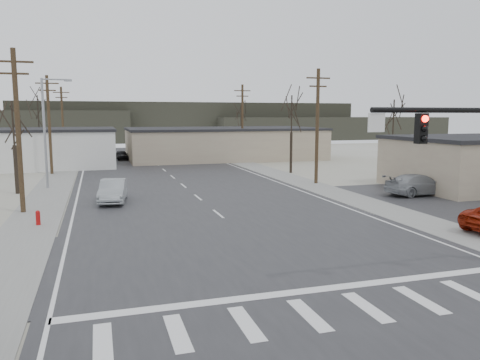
# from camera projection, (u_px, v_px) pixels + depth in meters

# --- Properties ---
(ground) EXTENTS (140.00, 140.00, 0.00)m
(ground) POSITION_uv_depth(u_px,v_px,m) (262.00, 250.00, 21.06)
(ground) COLOR beige
(ground) RESTS_ON ground
(main_road) EXTENTS (18.00, 110.00, 0.05)m
(main_road) POSITION_uv_depth(u_px,v_px,m) (195.00, 195.00, 35.27)
(main_road) COLOR #29292C
(main_road) RESTS_ON ground
(cross_road) EXTENTS (90.00, 10.00, 0.04)m
(cross_road) POSITION_uv_depth(u_px,v_px,m) (262.00, 250.00, 21.06)
(cross_road) COLOR #29292C
(cross_road) RESTS_ON ground
(sidewalk_left) EXTENTS (3.00, 90.00, 0.06)m
(sidewalk_left) POSITION_uv_depth(u_px,v_px,m) (51.00, 192.00, 36.94)
(sidewalk_left) COLOR gray
(sidewalk_left) RESTS_ON ground
(sidewalk_right) EXTENTS (3.00, 90.00, 0.06)m
(sidewalk_right) POSITION_uv_depth(u_px,v_px,m) (297.00, 181.00, 43.07)
(sidewalk_right) COLOR gray
(sidewalk_right) RESTS_ON ground
(fire_hydrant) EXTENTS (0.24, 0.24, 0.87)m
(fire_hydrant) POSITION_uv_depth(u_px,v_px,m) (38.00, 218.00, 25.63)
(fire_hydrant) COLOR #A50C0C
(fire_hydrant) RESTS_ON ground
(building_left_far) EXTENTS (22.30, 12.30, 4.50)m
(building_left_far) POSITION_uv_depth(u_px,v_px,m) (15.00, 148.00, 54.01)
(building_left_far) COLOR silver
(building_left_far) RESTS_ON ground
(building_right_far) EXTENTS (26.30, 14.30, 4.30)m
(building_right_far) POSITION_uv_depth(u_px,v_px,m) (224.00, 143.00, 65.34)
(building_right_far) COLOR tan
(building_right_far) RESTS_ON ground
(upole_left_b) EXTENTS (2.20, 0.30, 10.00)m
(upole_left_b) POSITION_uv_depth(u_px,v_px,m) (18.00, 129.00, 28.38)
(upole_left_b) COLOR #463420
(upole_left_b) RESTS_ON ground
(upole_left_c) EXTENTS (2.20, 0.30, 10.00)m
(upole_left_c) POSITION_uv_depth(u_px,v_px,m) (49.00, 123.00, 47.33)
(upole_left_c) COLOR #463420
(upole_left_c) RESTS_ON ground
(upole_left_d) EXTENTS (2.20, 0.30, 10.00)m
(upole_left_d) POSITION_uv_depth(u_px,v_px,m) (63.00, 121.00, 66.27)
(upole_left_d) COLOR #463420
(upole_left_d) RESTS_ON ground
(upole_right_a) EXTENTS (2.20, 0.30, 10.00)m
(upole_right_a) POSITION_uv_depth(u_px,v_px,m) (317.00, 125.00, 40.72)
(upole_right_a) COLOR #463420
(upole_right_a) RESTS_ON ground
(upole_right_b) EXTENTS (2.20, 0.30, 10.00)m
(upole_right_b) POSITION_uv_depth(u_px,v_px,m) (242.00, 121.00, 61.56)
(upole_right_b) COLOR #463420
(upole_right_b) RESTS_ON ground
(streetlight_main) EXTENTS (2.40, 0.25, 9.00)m
(streetlight_main) POSITION_uv_depth(u_px,v_px,m) (47.00, 127.00, 38.08)
(streetlight_main) COLOR gray
(streetlight_main) RESTS_ON ground
(tree_left_near) EXTENTS (3.30, 3.30, 7.35)m
(tree_left_near) POSITION_uv_depth(u_px,v_px,m) (13.00, 126.00, 35.53)
(tree_left_near) COLOR black
(tree_left_near) RESTS_ON ground
(tree_right_mid) EXTENTS (3.74, 3.74, 8.33)m
(tree_right_mid) POSITION_uv_depth(u_px,v_px,m) (292.00, 116.00, 48.49)
(tree_right_mid) COLOR black
(tree_right_mid) RESTS_ON ground
(tree_left_far) EXTENTS (3.96, 3.96, 8.82)m
(tree_left_far) POSITION_uv_depth(u_px,v_px,m) (38.00, 113.00, 59.72)
(tree_left_far) COLOR black
(tree_left_far) RESTS_ON ground
(tree_right_far) EXTENTS (3.52, 3.52, 7.84)m
(tree_right_far) POSITION_uv_depth(u_px,v_px,m) (241.00, 118.00, 73.89)
(tree_right_far) COLOR black
(tree_right_far) RESTS_ON ground
(tree_lot) EXTENTS (3.52, 3.52, 7.84)m
(tree_lot) POSITION_uv_depth(u_px,v_px,m) (393.00, 120.00, 47.50)
(tree_lot) COLOR black
(tree_lot) RESTS_ON ground
(hill_center) EXTENTS (80.00, 18.00, 9.00)m
(hill_center) POSITION_uv_depth(u_px,v_px,m) (189.00, 121.00, 115.72)
(hill_center) COLOR #333026
(hill_center) RESTS_ON ground
(hill_right) EXTENTS (60.00, 18.00, 5.50)m
(hill_right) POSITION_uv_depth(u_px,v_px,m) (327.00, 128.00, 120.41)
(hill_right) COLOR #333026
(hill_right) RESTS_ON ground
(sedan_crossing) EXTENTS (2.25, 4.92, 1.57)m
(sedan_crossing) POSITION_uv_depth(u_px,v_px,m) (113.00, 191.00, 32.47)
(sedan_crossing) COLOR #91979A
(sedan_crossing) RESTS_ON main_road
(car_far_a) EXTENTS (3.61, 5.14, 1.38)m
(car_far_a) POSITION_uv_depth(u_px,v_px,m) (185.00, 153.00, 66.22)
(car_far_a) COLOR black
(car_far_a) RESTS_ON main_road
(car_far_b) EXTENTS (1.79, 3.78, 1.25)m
(car_far_b) POSITION_uv_depth(u_px,v_px,m) (122.00, 155.00, 63.47)
(car_far_b) COLOR black
(car_far_b) RESTS_ON main_road
(car_parked_silver) EXTENTS (5.56, 2.57, 1.57)m
(car_parked_silver) POSITION_uv_depth(u_px,v_px,m) (419.00, 185.00, 35.35)
(car_parked_silver) COLOR gray
(car_parked_silver) RESTS_ON parking_lot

